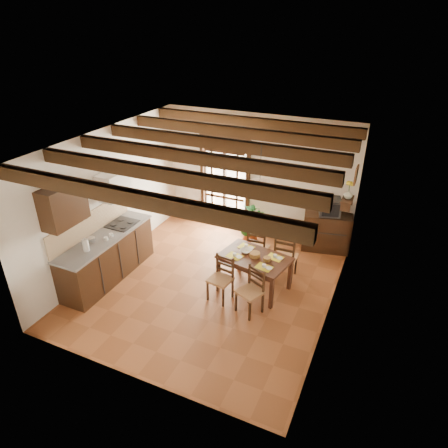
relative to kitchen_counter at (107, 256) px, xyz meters
The scene contains 25 objects.
ground_plane 2.10m from the kitchen_counter, 17.06° to the left, with size 5.00×5.00×0.00m, color brown.
room_shell 2.45m from the kitchen_counter, 17.06° to the left, with size 4.52×5.02×2.81m.
ceiling_beams 3.02m from the kitchen_counter, 17.06° to the left, with size 4.50×4.34×0.20m.
french_door 3.33m from the kitchen_counter, 69.23° to the left, with size 1.26×0.11×2.32m.
kitchen_counter is the anchor object (origin of this frame).
upper_cabinet 1.55m from the kitchen_counter, 99.72° to the right, with size 0.35×0.80×0.70m, color black.
range_hood 1.38m from the kitchen_counter, 99.79° to the left, with size 0.38×0.60×0.54m.
counter_items 0.49m from the kitchen_counter, 89.91° to the left, with size 0.50×1.43×0.25m.
dining_table 2.88m from the kitchen_counter, 17.09° to the left, with size 1.40×1.04×0.69m.
chair_near_left 2.34m from the kitchen_counter, ahead, with size 0.45×0.43×0.85m.
chair_near_right 2.95m from the kitchen_counter, ahead, with size 0.51×0.50×0.86m.
chair_far_left 3.00m from the kitchen_counter, 30.92° to the left, with size 0.42×0.40×0.88m.
chair_far_right 3.49m from the kitchen_counter, 23.93° to the left, with size 0.43×0.41×0.92m.
table_setting 2.88m from the kitchen_counter, 17.09° to the left, with size 0.92×0.61×0.09m.
table_bowl 2.71m from the kitchen_counter, 20.21° to the left, with size 0.22×0.22×0.05m, color white.
sideboard 4.66m from the kitchen_counter, 37.35° to the left, with size 1.01×0.45×0.86m, color black.
crt_tv 4.69m from the kitchen_counter, 37.29° to the left, with size 0.53×0.50×0.37m.
fuse_box 4.80m from the kitchen_counter, 41.72° to the left, with size 0.25×0.03×0.32m, color white.
plant_pot 3.25m from the kitchen_counter, 50.94° to the left, with size 0.35×0.35×0.22m, color #943815.
potted_plant 3.23m from the kitchen_counter, 50.94° to the left, with size 1.90×1.63×2.11m, color #144C19.
wall_shelf 4.76m from the kitchen_counter, 28.25° to the left, with size 0.20×0.42×0.20m.
shelf_vase 4.80m from the kitchen_counter, 28.25° to the left, with size 0.15×0.15×0.15m, color #B2BFB2.
shelf_flowers 4.85m from the kitchen_counter, 28.25° to the left, with size 0.14×0.14×0.36m.
framed_picture 4.98m from the kitchen_counter, 27.77° to the left, with size 0.03×0.32×0.32m.
pendant_lamp 3.32m from the kitchen_counter, 18.98° to the left, with size 0.36×0.36×0.84m.
Camera 1 is at (2.85, -5.69, 4.67)m, focal length 32.00 mm.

